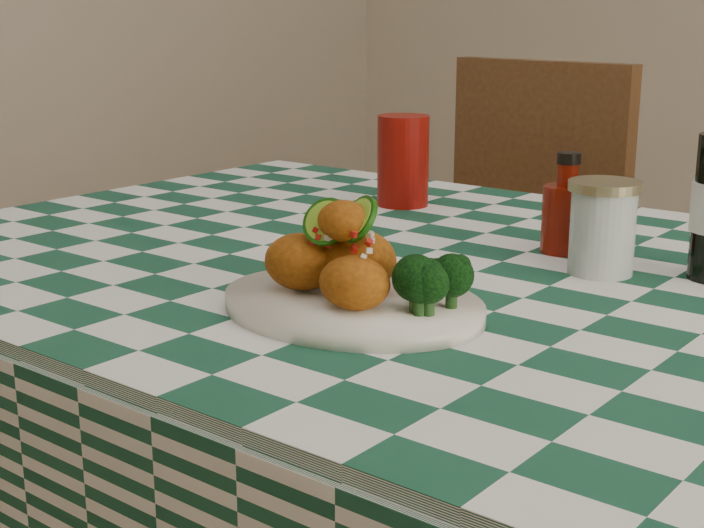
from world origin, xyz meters
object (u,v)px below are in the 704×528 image
Objects in this scene: plate at (352,305)px; red_tumbler at (403,161)px; fried_chicken_pile at (350,250)px; ketchup_bottle at (566,203)px; mason_jar at (602,228)px; wooden_chair_left at (480,295)px.

red_tumbler reaches higher than plate.
fried_chicken_pile is 0.60m from red_tumbler.
ketchup_bottle reaches higher than mason_jar.
wooden_chair_left is at bearing 129.15° from ketchup_bottle.
plate is 2.24× the size of ketchup_bottle.
mason_jar is (0.14, 0.32, -0.01)m from fried_chicken_pile.
red_tumbler is 1.10× the size of ketchup_bottle.
fried_chicken_pile is 0.35m from mason_jar.
red_tumbler is 1.28× the size of mason_jar.
plate is 2.60× the size of mason_jar.
fried_chicken_pile is at bearing -114.18° from mason_jar.
wooden_chair_left is (-0.43, 0.98, -0.30)m from plate.
fried_chicken_pile is at bearing -98.50° from ketchup_bottle.
ketchup_bottle is at bearing -19.24° from red_tumbler.
red_tumbler is at bearing 160.76° from ketchup_bottle.
plate is 2.03× the size of red_tumbler.
mason_jar reaches higher than plate.
plate is at bearing 0.00° from fried_chicken_pile.
plate is 1.85× the size of fried_chicken_pile.
ketchup_bottle reaches higher than fried_chicken_pile.
fried_chicken_pile reaches higher than mason_jar.
plate is at bearing -113.69° from mason_jar.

